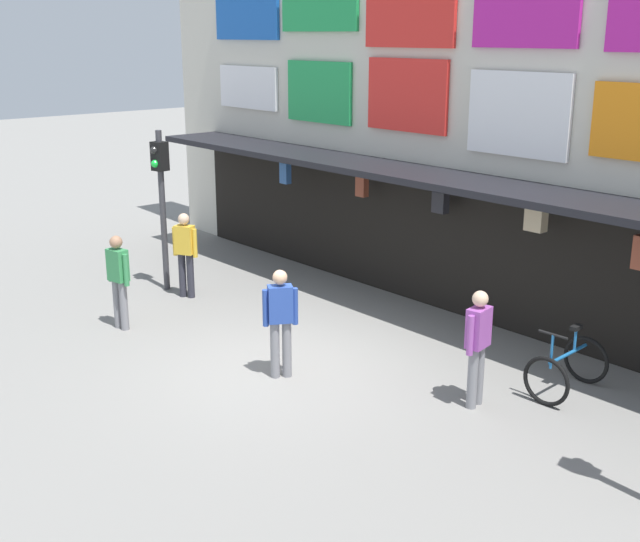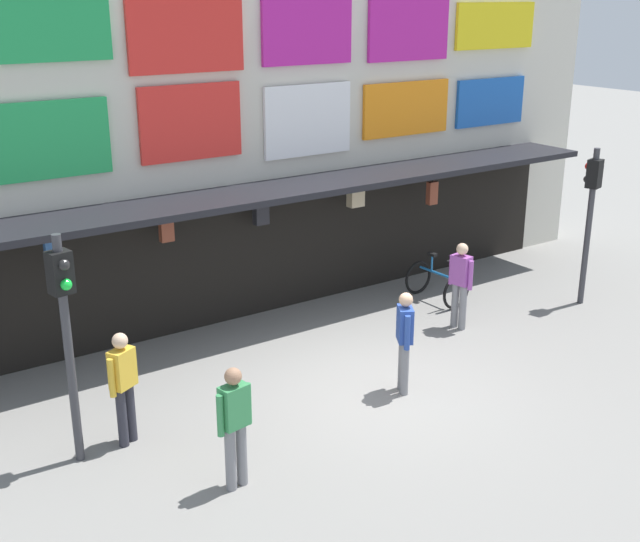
% 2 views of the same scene
% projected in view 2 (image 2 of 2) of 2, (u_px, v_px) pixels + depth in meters
% --- Properties ---
extents(ground_plane, '(80.00, 80.00, 0.00)m').
position_uv_depth(ground_plane, '(381.00, 389.00, 12.98)').
color(ground_plane, gray).
extents(shopfront, '(18.00, 2.60, 8.00)m').
position_uv_depth(shopfront, '(236.00, 109.00, 15.26)').
color(shopfront, beige).
rests_on(shopfront, ground).
extents(traffic_light_near, '(0.32, 0.35, 3.20)m').
position_uv_depth(traffic_light_near, '(65.00, 314.00, 10.34)').
color(traffic_light_near, '#38383D').
rests_on(traffic_light_near, ground).
extents(traffic_light_far, '(0.34, 0.35, 3.20)m').
position_uv_depth(traffic_light_far, '(591.00, 201.00, 15.94)').
color(traffic_light_far, '#38383D').
rests_on(traffic_light_far, ground).
extents(bicycle_parked, '(0.77, 1.19, 1.05)m').
position_uv_depth(bicycle_parked, '(437.00, 283.00, 16.59)').
color(bicycle_parked, black).
rests_on(bicycle_parked, ground).
extents(pedestrian_in_red, '(0.37, 0.47, 1.68)m').
position_uv_depth(pedestrian_in_red, '(405.00, 337.00, 12.61)').
color(pedestrian_in_red, gray).
rests_on(pedestrian_in_red, ground).
extents(pedestrian_in_black, '(0.52, 0.28, 1.68)m').
position_uv_depth(pedestrian_in_black, '(235.00, 421.00, 10.12)').
color(pedestrian_in_black, gray).
rests_on(pedestrian_in_black, ground).
extents(pedestrian_in_green, '(0.48, 0.36, 1.68)m').
position_uv_depth(pedestrian_in_green, '(123.00, 382.00, 11.14)').
color(pedestrian_in_green, '#2D2D38').
rests_on(pedestrian_in_green, ground).
extents(pedestrian_in_yellow, '(0.28, 0.52, 1.68)m').
position_uv_depth(pedestrian_in_yellow, '(460.00, 281.00, 15.07)').
color(pedestrian_in_yellow, gray).
rests_on(pedestrian_in_yellow, ground).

